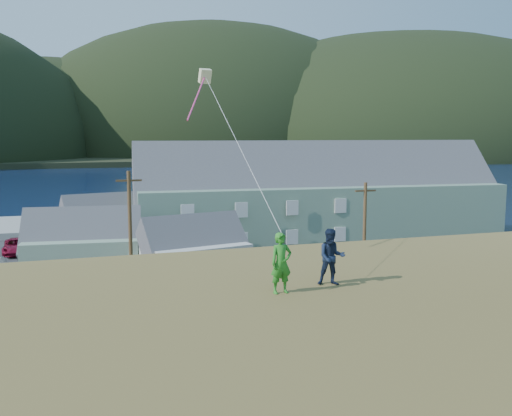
% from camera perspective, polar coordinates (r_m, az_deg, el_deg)
% --- Properties ---
extents(ground, '(900.00, 900.00, 0.00)m').
position_cam_1_polar(ground, '(37.25, -6.15, -11.18)').
color(ground, '#0A1638').
rests_on(ground, ground).
extents(grass_strip, '(110.00, 8.00, 0.10)m').
position_cam_1_polar(grass_strip, '(35.38, -5.50, -12.11)').
color(grass_strip, '#4C3D19').
rests_on(grass_strip, ground).
extents(waterfront_lot, '(72.00, 36.00, 0.12)m').
position_cam_1_polar(waterfront_lot, '(53.42, -9.73, -5.43)').
color(waterfront_lot, '#28282B').
rests_on(waterfront_lot, ground).
extents(wharf, '(26.00, 14.00, 0.90)m').
position_cam_1_polar(wharf, '(75.53, -16.60, -1.56)').
color(wharf, gray).
rests_on(wharf, ground).
extents(far_shore, '(900.00, 320.00, 2.00)m').
position_cam_1_polar(far_shore, '(364.88, -16.37, 5.45)').
color(far_shore, black).
rests_on(far_shore, ground).
extents(far_hills, '(760.00, 265.00, 143.00)m').
position_cam_1_polar(far_hills, '(317.03, -9.73, 5.57)').
color(far_hills, black).
rests_on(far_hills, ground).
extents(lodge, '(38.87, 13.31, 13.44)m').
position_cam_1_polar(lodge, '(60.74, 6.22, 1.06)').
color(lodge, slate).
rests_on(lodge, waterfront_lot).
extents(shed_palegreen_near, '(10.14, 6.98, 6.95)m').
position_cam_1_polar(shed_palegreen_near, '(49.79, -16.91, -3.58)').
color(shed_palegreen_near, gray).
rests_on(shed_palegreen_near, waterfront_lot).
extents(shed_white, '(9.16, 7.01, 6.55)m').
position_cam_1_polar(shed_white, '(45.93, -6.17, -4.35)').
color(shed_white, beige).
rests_on(shed_white, waterfront_lot).
extents(shed_palegreen_far, '(11.22, 7.93, 6.84)m').
position_cam_1_polar(shed_palegreen_far, '(62.08, -14.07, -1.34)').
color(shed_palegreen_far, gray).
rests_on(shed_palegreen_far, waterfront_lot).
extents(utility_poles, '(33.36, 0.24, 9.45)m').
position_cam_1_polar(utility_poles, '(36.95, -13.43, -4.04)').
color(utility_poles, '#47331E').
rests_on(utility_poles, waterfront_lot).
extents(parked_cars, '(25.09, 13.28, 1.51)m').
position_cam_1_polar(parked_cars, '(57.01, -18.90, -4.12)').
color(parked_cars, navy).
rests_on(parked_cars, waterfront_lot).
extents(kite_flyer_green, '(0.70, 0.50, 1.81)m').
position_cam_1_polar(kite_flyer_green, '(16.82, 2.53, -5.52)').
color(kite_flyer_green, '#267D22').
rests_on(kite_flyer_green, hillside).
extents(kite_flyer_navy, '(1.01, 0.88, 1.77)m').
position_cam_1_polar(kite_flyer_navy, '(17.86, 7.55, -4.88)').
color(kite_flyer_navy, '#141F37').
rests_on(kite_flyer_navy, hillside).
extents(kite_rig, '(0.95, 3.88, 8.91)m').
position_cam_1_polar(kite_rig, '(22.97, -5.16, 12.54)').
color(kite_rig, beige).
rests_on(kite_rig, ground).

